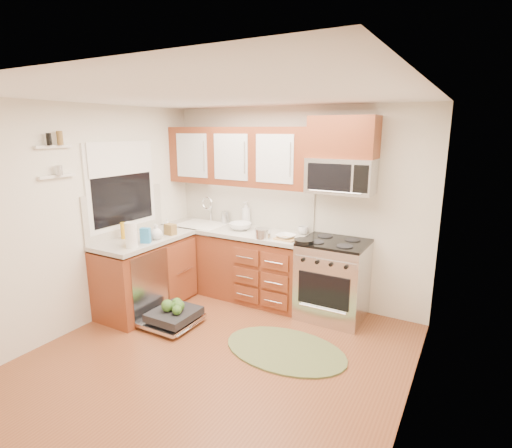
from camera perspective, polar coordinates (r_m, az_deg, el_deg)
The scene contains 38 objects.
floor at distance 4.22m, azimuth -5.42°, elevation -18.47°, with size 3.50×3.50×0.00m, color brown.
ceiling at distance 3.59m, azimuth -6.34°, elevation 17.76°, with size 3.50×3.50×0.00m, color white.
wall_back at distance 5.20m, azimuth 5.33°, elevation 2.58°, with size 3.50×0.04×2.50m, color silver.
wall_front at distance 2.58m, azimuth -29.28°, elevation -10.58°, with size 3.50×0.04×2.50m, color silver.
wall_left at distance 4.91m, azimuth -22.78°, elevation 0.93°, with size 0.04×3.50×2.50m, color silver.
wall_right at distance 3.09m, azimuth 21.87°, elevation -5.93°, with size 0.04×3.50×2.50m, color silver.
base_cabinet_back at distance 5.49m, azimuth -3.11°, elevation -5.71°, with size 2.05×0.60×0.85m, color brown.
base_cabinet_left at distance 5.25m, azimuth -15.39°, elevation -7.12°, with size 0.60×1.25×0.85m, color brown.
countertop_back at distance 5.35m, azimuth -3.23°, elevation -0.93°, with size 2.07×0.64×0.05m, color beige.
countertop_left at distance 5.10m, azimuth -15.64°, elevation -2.13°, with size 0.64×1.27×0.05m, color beige.
backsplash_back at distance 5.53m, azimuth -1.62°, elevation 2.85°, with size 2.05×0.02×0.57m, color beige.
backsplash_left at distance 5.24m, azimuth -18.14°, elevation 1.59°, with size 0.02×1.25×0.57m, color beige.
upper_cabinets at distance 5.31m, azimuth -2.57°, elevation 9.64°, with size 2.05×0.35×0.75m, color brown, non-canonical shape.
cabinet_over_mw at distance 4.71m, azimuth 12.40°, elevation 12.04°, with size 0.76×0.35×0.47m, color brown.
range at distance 4.89m, azimuth 10.91°, elevation -7.78°, with size 0.76×0.64×0.95m, color silver, non-canonical shape.
microwave at distance 4.71m, azimuth 12.05°, elevation 6.75°, with size 0.76×0.38×0.40m, color silver, non-canonical shape.
sink at distance 5.65m, azimuth -7.81°, elevation -1.30°, with size 0.62×0.50×0.26m, color white, non-canonical shape.
dishwasher at distance 4.85m, azimuth -11.96°, elevation -12.87°, with size 0.70×0.60×0.20m, color silver, non-canonical shape.
window at distance 5.17m, azimuth -18.62°, elevation 5.23°, with size 0.03×1.05×1.05m, color white, non-canonical shape.
window_blind at distance 5.12m, azimuth -18.71°, elevation 8.87°, with size 0.02×0.96×0.40m, color white.
shelf_upper at distance 4.59m, azimuth -26.92°, elevation 9.83°, with size 0.04×0.40×0.03m, color white.
shelf_lower at distance 4.61m, azimuth -26.53°, elevation 6.13°, with size 0.04×0.40×0.03m, color white.
rug at distance 4.31m, azimuth 4.18°, elevation -17.51°, with size 1.30×0.84×0.02m, color #647040, non-canonical shape.
skillet at distance 4.60m, azimuth 6.88°, elevation -2.47°, with size 0.23×0.23×0.04m, color black.
stock_pot at distance 4.87m, azimuth 0.97°, elevation -1.34°, with size 0.20×0.20×0.12m, color silver.
cutting_board at distance 4.82m, azimuth 4.27°, elevation -2.15°, with size 0.26×0.16×0.02m, color tan.
canister at distance 5.64m, azimuth -4.45°, elevation 0.96°, with size 0.11×0.11×0.17m, color silver.
paper_towel_roll at distance 4.67m, azimuth -17.40°, elevation -1.51°, with size 0.13×0.13×0.29m, color white.
mustard_bottle at distance 5.09m, azimuth -18.43°, elevation -0.90°, with size 0.06×0.06×0.20m, color gold.
red_bottle at distance 4.76m, azimuth -16.95°, elevation -1.68°, with size 0.06×0.06×0.21m, color #AB2A0E.
wooden_box at distance 5.13m, azimuth -12.13°, elevation -0.76°, with size 0.14×0.10×0.14m, color brown.
blue_carton at distance 4.83m, azimuth -15.51°, elevation -1.59°, with size 0.11×0.07×0.18m, color #2A83C5.
bowl_a at distance 4.85m, azimuth 4.28°, elevation -1.81°, with size 0.23×0.23×0.06m, color #999999.
bowl_b at distance 5.27m, azimuth -2.25°, elevation -0.33°, with size 0.29×0.29×0.09m, color #999999.
cup at distance 5.08m, azimuth 6.77°, elevation -0.91°, with size 0.13×0.13×0.10m, color #999999.
soap_bottle_a at distance 5.48m, azimuth -1.41°, elevation 1.49°, with size 0.13×0.13×0.34m, color #999999.
soap_bottle_b at distance 5.25m, azimuth -12.57°, elevation -0.21°, with size 0.08×0.08×0.18m, color #999999.
soap_bottle_c at distance 4.95m, azimuth -14.06°, elevation -1.08°, with size 0.15×0.15×0.19m, color #999999.
Camera 1 is at (2.08, -2.92, 2.22)m, focal length 28.00 mm.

